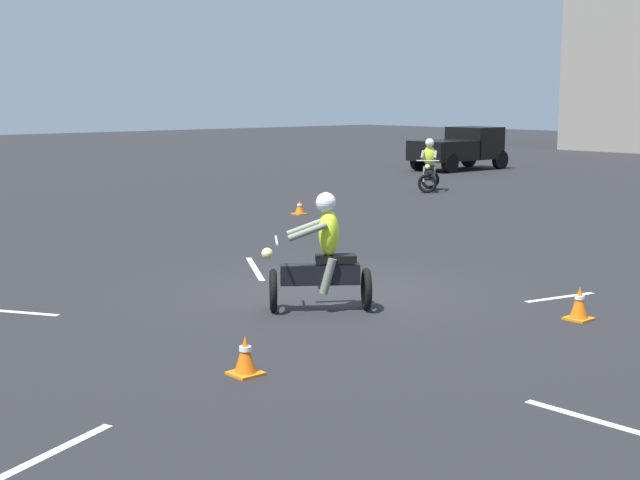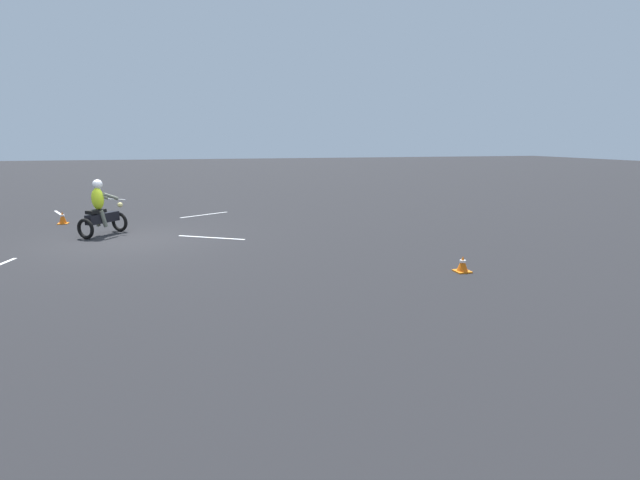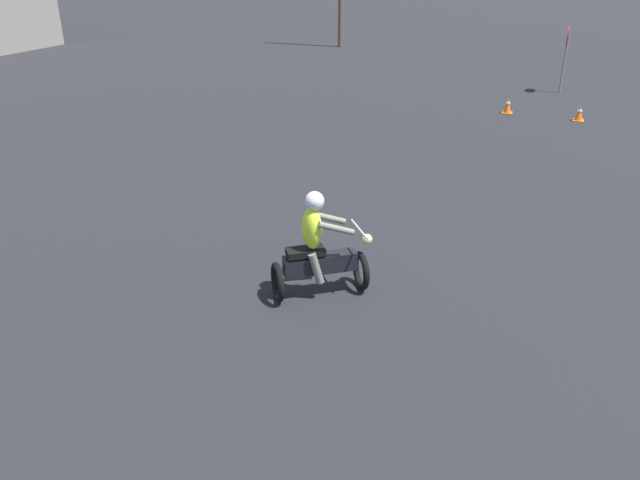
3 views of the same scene
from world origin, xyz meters
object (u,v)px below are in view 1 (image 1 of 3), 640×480
object	(u,v)px
motorcycle_rider_foreground	(323,260)
traffic_cone_far_left	(245,356)
motorcycle_rider_background	(429,168)
traffic_cone_far_right	(300,208)
traffic_cone_near_left	(579,304)
pickup_truck	(460,147)

from	to	relation	value
motorcycle_rider_foreground	traffic_cone_far_left	distance (m)	3.07
motorcycle_rider_background	traffic_cone_far_right	world-z (taller)	motorcycle_rider_background
motorcycle_rider_foreground	traffic_cone_near_left	size ratio (longest dim) A/B	3.64
traffic_cone_near_left	pickup_truck	bearing A→B (deg)	133.04
traffic_cone_near_left	traffic_cone_far_left	bearing A→B (deg)	-102.43
motorcycle_rider_foreground	traffic_cone_far_left	bearing A→B (deg)	159.64
pickup_truck	traffic_cone_far_left	size ratio (longest dim) A/B	9.74
motorcycle_rider_foreground	traffic_cone_far_right	xyz separation A→B (m)	(-8.10, 6.48, -0.56)
motorcycle_rider_foreground	traffic_cone_far_left	world-z (taller)	motorcycle_rider_foreground
pickup_truck	motorcycle_rider_background	bearing A→B (deg)	-55.42
motorcycle_rider_background	traffic_cone_near_left	distance (m)	16.69
motorcycle_rider_background	motorcycle_rider_foreground	bearing A→B (deg)	88.80
motorcycle_rider_foreground	motorcycle_rider_background	distance (m)	16.52
motorcycle_rider_foreground	traffic_cone_near_left	distance (m)	3.51
motorcycle_rider_foreground	traffic_cone_near_left	bearing A→B (deg)	-102.89
traffic_cone_near_left	traffic_cone_far_left	world-z (taller)	traffic_cone_near_left
traffic_cone_far_right	traffic_cone_far_left	size ratio (longest dim) A/B	0.82
pickup_truck	traffic_cone_near_left	world-z (taller)	pickup_truck
traffic_cone_far_left	traffic_cone_far_right	bearing A→B (deg)	137.05
traffic_cone_far_right	pickup_truck	bearing A→B (deg)	114.38
motorcycle_rider_background	traffic_cone_far_right	bearing A→B (deg)	66.32
motorcycle_rider_foreground	traffic_cone_far_right	bearing A→B (deg)	-1.29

